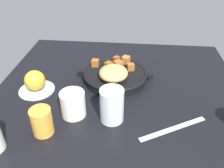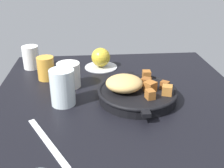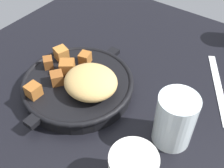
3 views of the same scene
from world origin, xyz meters
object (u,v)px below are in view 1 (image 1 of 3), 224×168
at_px(cast_iron_skillet, 115,74).
at_px(ceramic_mug_white, 73,104).
at_px(butter_knife, 173,128).
at_px(juice_glass_amber, 42,121).
at_px(red_apple, 35,80).
at_px(water_glass_tall, 112,105).

distance_m(cast_iron_skillet, ceramic_mug_white, 0.24).
height_order(cast_iron_skillet, butter_knife, cast_iron_skillet).
bearing_deg(butter_knife, ceramic_mug_white, -35.74).
bearing_deg(butter_knife, juice_glass_amber, -21.72).
height_order(red_apple, juice_glass_amber, juice_glass_amber).
relative_size(red_apple, juice_glass_amber, 0.89).
xyz_separation_m(butter_knife, juice_glass_amber, (0.38, 0.05, 0.04)).
xyz_separation_m(butter_knife, ceramic_mug_white, (0.31, -0.04, 0.04)).
height_order(cast_iron_skillet, ceramic_mug_white, ceramic_mug_white).
bearing_deg(cast_iron_skillet, red_apple, 18.58).
bearing_deg(red_apple, water_glass_tall, 156.44).
relative_size(butter_knife, juice_glass_amber, 2.76).
bearing_deg(butter_knife, water_glass_tall, -37.05).
xyz_separation_m(cast_iron_skillet, ceramic_mug_white, (0.11, 0.21, 0.01)).
distance_m(cast_iron_skillet, red_apple, 0.30).
relative_size(ceramic_mug_white, juice_glass_amber, 1.01).
relative_size(cast_iron_skillet, red_apple, 3.91).
height_order(cast_iron_skillet, water_glass_tall, water_glass_tall).
relative_size(water_glass_tall, juice_glass_amber, 1.33).
relative_size(ceramic_mug_white, water_glass_tall, 0.76).
xyz_separation_m(ceramic_mug_white, juice_glass_amber, (0.07, 0.08, -0.00)).
bearing_deg(red_apple, ceramic_mug_white, 145.14).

